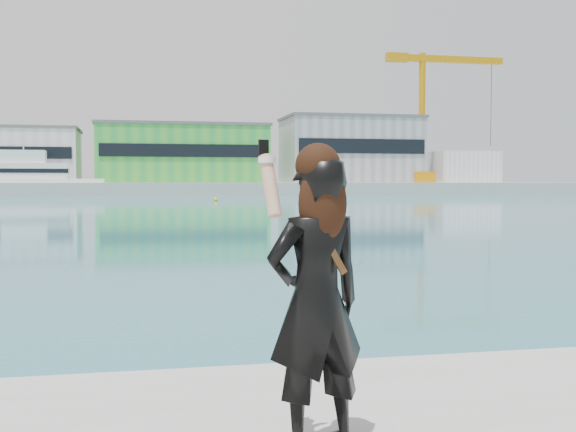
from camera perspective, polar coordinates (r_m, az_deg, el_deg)
name	(u,v)px	position (r m, az deg, el deg)	size (l,w,h in m)	color
far_quay	(137,188)	(134.50, -11.85, 2.17)	(320.00, 40.00, 2.00)	#9E9E99
warehouse_white	(7,155)	(134.24, -21.33, 4.50)	(24.48, 15.35, 9.50)	silver
warehouse_green	(182,154)	(132.86, -8.40, 4.90)	(30.60, 16.36, 10.50)	green
warehouse_grey_right	(350,150)	(138.75, 4.95, 5.24)	(25.50, 15.35, 12.50)	gray
ancillary_shed	(461,167)	(144.85, 13.55, 3.77)	(12.00, 10.00, 6.00)	silver
dock_crane	(428,112)	(138.14, 11.00, 8.04)	(23.00, 4.00, 24.00)	orange
flagpole_right	(265,157)	(127.64, -1.85, 4.69)	(1.28, 0.16, 8.00)	silver
motor_yacht	(35,179)	(119.57, -19.35, 2.78)	(20.05, 6.33, 9.26)	white
buoy_near	(216,201)	(82.30, -5.73, 1.19)	(0.50, 0.50, 0.50)	#D9CB0B
woman	(316,293)	(3.85, 2.22, -6.12)	(0.65, 0.51, 1.65)	black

